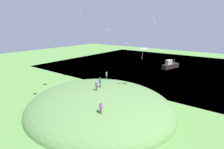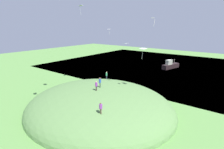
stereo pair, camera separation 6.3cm
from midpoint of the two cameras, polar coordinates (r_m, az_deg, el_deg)
The scene contains 14 objects.
ground_plane at distance 38.08m, azimuth -0.84°, elevation -6.43°, with size 160.00×160.00×0.00m, color #5F9346.
lake_water at distance 67.17m, azimuth 17.43°, elevation 2.27°, with size 59.21×80.00×0.40m, color #496690.
grass_hill at distance 32.27m, azimuth -4.06°, elevation -10.62°, with size 24.25×26.41×7.94m, color #5F894B.
boat_on_lake at distance 64.10m, azimuth 17.93°, elevation 2.75°, with size 7.56×3.56×3.04m.
person_watching_kites at distance 28.89m, azimuth -5.05°, elevation -3.27°, with size 0.37×0.37×1.57m.
person_on_hilltop at distance 40.20m, azimuth -1.80°, elevation -0.00°, with size 0.40×0.40×1.71m.
person_near_shore at distance 23.33m, azimuth -3.64°, elevation -10.22°, with size 0.50×0.50×1.56m.
person_with_child at distance 30.23m, azimuth -3.89°, elevation -2.15°, with size 0.53×0.53×1.70m.
kite_0 at distance 26.92m, azimuth 12.80°, elevation 16.91°, with size 0.75×0.69×1.16m.
kite_1 at distance 29.82m, azimuth 9.79°, elevation 7.99°, with size 1.17×1.37×1.87m.
kite_3 at distance 42.90m, azimuth -9.96°, elevation 20.57°, with size 0.98×0.74×2.06m.
kite_4 at distance 46.49m, azimuth -1.09°, elevation 14.13°, with size 1.17×1.21×1.44m.
kite_6 at distance 31.56m, azimuth 4.16°, elevation 9.67°, with size 1.03×0.81×1.14m.
mooring_post at distance 42.47m, azimuth 0.82°, elevation -3.17°, with size 0.14×0.14×1.29m, color brown.
Camera 1 is at (27.82, 21.88, 14.05)m, focal length 28.83 mm.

